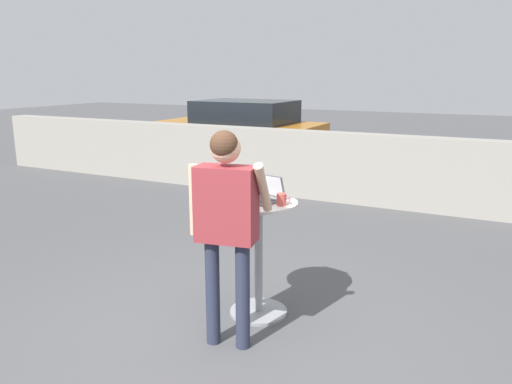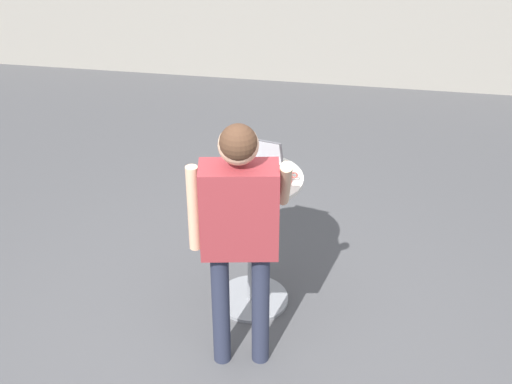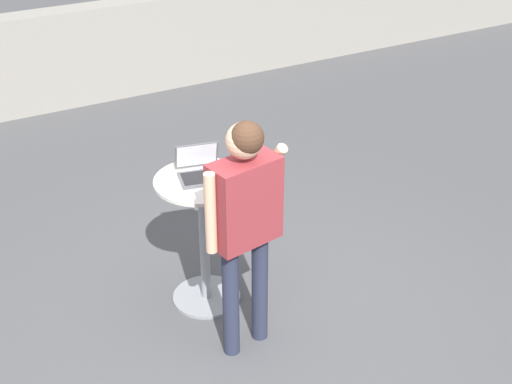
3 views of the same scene
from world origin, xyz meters
name	(u,v)px [view 1 (image 1 of 3)]	position (x,y,z in m)	size (l,w,h in m)	color
ground_plane	(224,347)	(0.00, 0.00, 0.00)	(50.00, 50.00, 0.00)	#4C4C4F
pavement_kerb	(376,170)	(0.00, 4.84, 0.57)	(16.41, 0.35, 1.13)	gray
cafe_table	(259,248)	(-0.02, 0.64, 0.61)	(0.66, 0.66, 1.02)	gray
laptop	(262,195)	(-0.01, 0.69, 1.06)	(0.36, 0.35, 0.21)	#515156
coffee_mug	(282,199)	(0.20, 0.61, 1.07)	(0.12, 0.08, 0.10)	#C14C42
standing_person	(226,212)	(0.00, 0.06, 1.07)	(0.59, 0.43, 1.68)	#282D42
parked_car_near_street	(240,130)	(-3.81, 7.34, 0.76)	(3.91, 1.98, 1.46)	#B76B19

